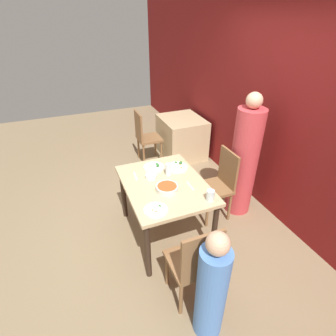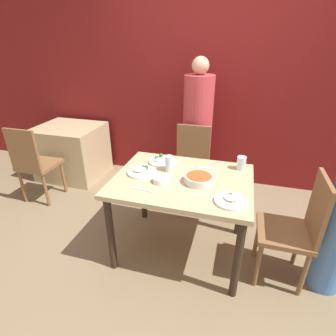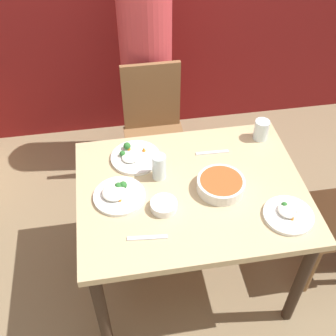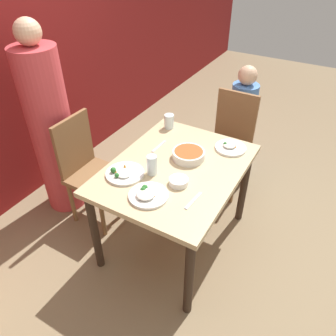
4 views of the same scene
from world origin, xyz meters
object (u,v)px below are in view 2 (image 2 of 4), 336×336
at_px(bowl_curry, 199,179).
at_px(plate_rice_adult, 142,171).
at_px(chair_child_spot, 296,227).
at_px(chair_adult_spot, 191,165).
at_px(person_adult, 197,135).
at_px(glass_water_tall, 169,163).

relative_size(bowl_curry, plate_rice_adult, 0.94).
bearing_deg(chair_child_spot, bowl_curry, -93.47).
xyz_separation_m(chair_adult_spot, bowl_curry, (0.22, -0.81, 0.28)).
xyz_separation_m(chair_adult_spot, chair_child_spot, (0.99, -0.85, 0.00)).
height_order(chair_adult_spot, chair_child_spot, same).
xyz_separation_m(person_adult, plate_rice_adult, (-0.28, -1.12, 0.02)).
distance_m(chair_adult_spot, bowl_curry, 0.88).
relative_size(chair_adult_spot, bowl_curry, 3.99).
height_order(person_adult, plate_rice_adult, person_adult).
bearing_deg(person_adult, chair_child_spot, -50.27).
bearing_deg(bowl_curry, plate_rice_adult, 176.48).
height_order(plate_rice_adult, glass_water_tall, glass_water_tall).
bearing_deg(person_adult, glass_water_tall, -93.63).
bearing_deg(chair_child_spot, plate_rice_adult, -93.49).
bearing_deg(glass_water_tall, chair_adult_spot, 84.55).
height_order(chair_adult_spot, glass_water_tall, chair_adult_spot).
distance_m(chair_adult_spot, person_adult, 0.42).
distance_m(bowl_curry, glass_water_tall, 0.32).
bearing_deg(plate_rice_adult, chair_adult_spot, 70.07).
bearing_deg(bowl_curry, chair_adult_spot, 105.41).
bearing_deg(chair_child_spot, chair_adult_spot, -130.71).
bearing_deg(chair_child_spot, glass_water_tall, -99.59).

